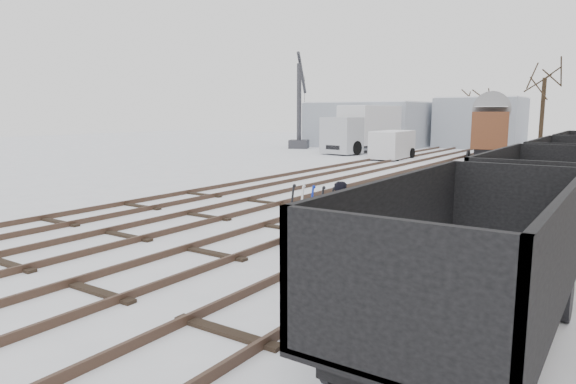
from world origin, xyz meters
name	(u,v)px	position (x,y,z in m)	size (l,w,h in m)	color
ground	(212,255)	(0.00, 0.00, 0.00)	(120.00, 120.00, 0.00)	white
tracks	(422,183)	(0.00, 13.67, 0.07)	(13.90, 52.00, 0.16)	black
shed_left	(370,124)	(-13.00, 36.00, 2.05)	(10.00, 8.00, 4.10)	#939AA6
shed_right	(481,122)	(-4.00, 40.00, 2.25)	(7.00, 6.00, 4.50)	#939AA6
ground_frame	(311,238)	(1.64, 1.57, 0.28)	(1.34, 0.58, 1.49)	black
worker	(342,218)	(2.39, 1.67, 0.83)	(0.60, 0.40, 1.66)	black
freight_wagon_a	(469,287)	(6.00, -1.54, 0.87)	(2.24, 5.59, 2.28)	black
freight_wagon_b	(542,211)	(6.00, 4.86, 0.87)	(2.24, 5.59, 2.28)	black
freight_wagon_c	(571,181)	(6.00, 11.26, 0.87)	(2.24, 5.59, 2.28)	black
box_van_wagon	(491,129)	(-0.53, 28.48, 2.06)	(3.27, 5.01, 3.54)	black
lorry	(364,128)	(-10.15, 28.86, 1.90)	(3.51, 8.38, 3.69)	black
panel_van	(392,144)	(-6.07, 24.83, 0.99)	(2.12, 4.43, 1.91)	silver
crane	(300,123)	(-17.00, 30.17, 2.18)	(2.19, 4.93, 8.30)	#303136
tree_far_left	(479,123)	(-3.86, 39.00, 2.26)	(0.30, 0.30, 4.52)	black
tree_far_right	(542,117)	(1.91, 33.26, 2.81)	(0.30, 0.30, 5.62)	black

